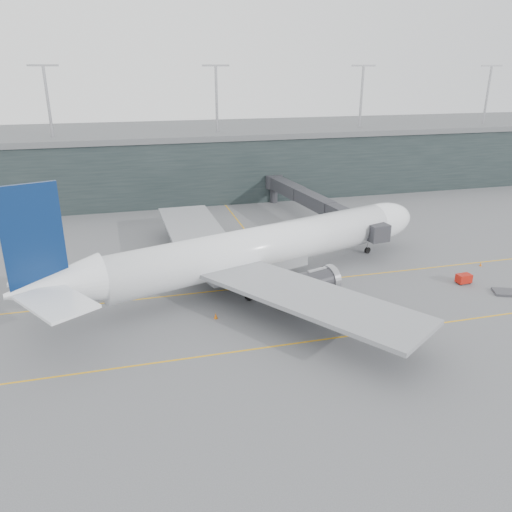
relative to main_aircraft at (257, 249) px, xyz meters
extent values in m
plane|color=#525156|center=(-0.99, 2.29, -4.95)|extent=(320.00, 320.00, 0.00)
cube|color=gold|center=(-0.99, -1.71, -4.94)|extent=(160.00, 0.25, 0.02)
cube|color=gold|center=(-0.99, -17.71, -4.94)|extent=(160.00, 0.25, 0.02)
cube|color=gold|center=(4.01, 22.29, -4.94)|extent=(0.25, 60.00, 0.02)
cube|color=black|center=(-0.99, 60.29, 2.05)|extent=(240.00, 35.00, 14.00)
cube|color=#56585B|center=(-0.99, 60.29, 9.65)|extent=(240.00, 36.00, 1.20)
cylinder|color=#9E9EA3|center=(-30.99, 50.29, 17.05)|extent=(0.60, 0.60, 14.00)
cylinder|color=#9E9EA3|center=(4.01, 50.29, 17.05)|extent=(0.60, 0.60, 14.00)
cylinder|color=#9E9EA3|center=(39.01, 50.29, 17.05)|extent=(0.60, 0.60, 14.00)
cylinder|color=#9E9EA3|center=(74.01, 50.29, 17.05)|extent=(0.60, 0.60, 14.00)
cylinder|color=white|center=(0.43, 0.14, 0.16)|extent=(44.09, 19.23, 5.98)
ellipsoid|color=white|center=(22.93, 7.35, 0.16)|extent=(13.79, 9.53, 5.98)
cone|color=white|center=(-25.76, -8.25, 0.83)|extent=(11.86, 8.70, 5.74)
cube|color=gray|center=(-0.49, -0.16, -2.16)|extent=(16.17, 9.30, 1.93)
cube|color=black|center=(26.43, 8.46, 1.12)|extent=(2.90, 3.40, 0.77)
cube|color=gray|center=(2.23, -14.99, -0.81)|extent=(22.76, 28.08, 0.53)
cylinder|color=#333337|center=(5.06, -8.00, -2.45)|extent=(7.46, 5.28, 3.38)
cube|color=gray|center=(-6.89, 13.49, -0.81)|extent=(9.54, 28.23, 0.53)
cylinder|color=#333337|center=(-0.53, 9.45, -2.45)|extent=(7.46, 5.28, 3.38)
cube|color=#09204D|center=(-27.14, -8.69, 6.91)|extent=(6.12, 2.37, 11.58)
cube|color=white|center=(-25.06, -13.60, 1.32)|extent=(9.16, 10.17, 0.34)
cube|color=white|center=(-28.29, -3.49, 1.32)|extent=(5.72, 8.93, 0.34)
cylinder|color=black|center=(20.64, 6.61, -4.42)|extent=(1.13, 0.69, 1.06)
cylinder|color=#9E9EA3|center=(20.64, 6.61, -3.70)|extent=(0.29, 0.29, 2.51)
cylinder|color=black|center=(-1.84, -5.45, -4.33)|extent=(1.34, 0.84, 1.25)
cylinder|color=black|center=(-4.66, 3.37, -4.33)|extent=(1.34, 0.84, 1.25)
cube|color=#2F2F34|center=(20.17, 3.47, -0.18)|extent=(3.47, 3.80, 2.67)
cube|color=#2F2F34|center=(19.16, 11.33, -0.18)|extent=(3.94, 12.61, 2.39)
cube|color=#2F2F34|center=(17.59, 23.63, -0.18)|extent=(4.18, 12.64, 2.48)
cube|color=#2F2F34|center=(16.01, 35.94, -0.18)|extent=(4.41, 12.67, 2.58)
cylinder|color=#9E9EA3|center=(19.08, 11.99, -3.14)|extent=(0.48, 0.48, 3.63)
cube|color=#333337|center=(19.08, 11.99, -4.62)|extent=(2.07, 1.66, 0.67)
cylinder|color=#2F2F34|center=(20.17, 42.79, -0.18)|extent=(3.82, 3.82, 2.86)
cylinder|color=#2F2F34|center=(20.17, 42.79, -3.24)|extent=(1.72, 1.72, 3.44)
cube|color=#B0160C|center=(28.23, -8.13, -4.17)|extent=(2.13, 1.44, 1.20)
cylinder|color=black|center=(27.53, -8.65, -4.77)|extent=(0.38, 0.17, 0.37)
cylinder|color=black|center=(29.00, -8.54, -4.77)|extent=(0.38, 0.17, 0.37)
cylinder|color=black|center=(27.46, -7.72, -4.77)|extent=(0.38, 0.17, 0.37)
cylinder|color=black|center=(28.94, -7.61, -4.77)|extent=(0.38, 0.17, 0.37)
cube|color=#39393E|center=(31.66, -12.50, -4.77)|extent=(3.72, 3.39, 0.30)
cube|color=#333337|center=(-4.54, 11.36, -4.79)|extent=(2.44, 2.08, 0.22)
cube|color=#A9ACB5|center=(-4.54, 11.36, -3.81)|extent=(1.99, 1.90, 1.63)
cube|color=navy|center=(-4.54, 11.36, -2.96)|extent=(2.05, 1.96, 0.09)
cube|color=#333337|center=(-4.46, 13.73, -4.82)|extent=(1.90, 1.56, 0.18)
cube|color=#B4B7C1|center=(-4.46, 13.73, -4.01)|extent=(1.53, 1.45, 1.35)
cube|color=navy|center=(-4.46, 13.73, -3.30)|extent=(1.58, 1.49, 0.07)
cube|color=#333337|center=(0.03, 12.51, -4.78)|extent=(2.85, 2.62, 0.23)
cube|color=silver|center=(0.03, 12.51, -3.75)|extent=(2.38, 2.33, 1.72)
cube|color=navy|center=(0.03, 12.51, -2.86)|extent=(2.46, 2.40, 0.09)
cone|color=#DA640C|center=(35.01, -3.07, -4.64)|extent=(0.39, 0.39, 0.62)
cone|color=orange|center=(8.77, -14.93, -4.56)|extent=(0.50, 0.50, 0.79)
cone|color=orange|center=(7.30, 11.64, -4.61)|extent=(0.44, 0.44, 0.70)
cone|color=#CB5B0B|center=(-7.83, -9.62, -4.58)|extent=(0.48, 0.48, 0.76)
camera|label=1|loc=(-16.91, -63.53, 23.90)|focal=35.00mm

